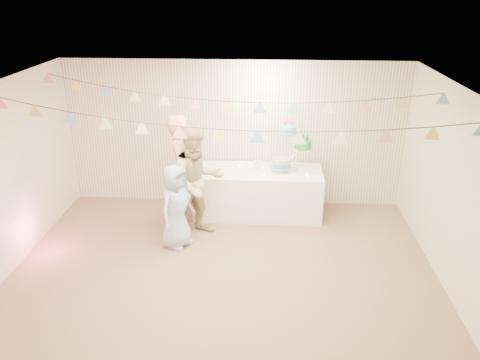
# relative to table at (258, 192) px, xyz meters

# --- Properties ---
(floor) EXTENTS (6.00, 6.00, 0.00)m
(floor) POSITION_rel_table_xyz_m (-0.44, -2.01, -0.41)
(floor) COLOR brown
(floor) RESTS_ON ground
(ceiling) EXTENTS (6.00, 6.00, 0.00)m
(ceiling) POSITION_rel_table_xyz_m (-0.44, -2.01, 2.19)
(ceiling) COLOR silver
(ceiling) RESTS_ON ground
(back_wall) EXTENTS (6.00, 6.00, 0.00)m
(back_wall) POSITION_rel_table_xyz_m (-0.44, 0.49, 0.89)
(back_wall) COLOR white
(back_wall) RESTS_ON ground
(front_wall) EXTENTS (6.00, 6.00, 0.00)m
(front_wall) POSITION_rel_table_xyz_m (-0.44, -4.51, 0.89)
(front_wall) COLOR white
(front_wall) RESTS_ON ground
(right_wall) EXTENTS (5.00, 5.00, 0.00)m
(right_wall) POSITION_rel_table_xyz_m (2.56, -2.01, 0.89)
(right_wall) COLOR white
(right_wall) RESTS_ON ground
(table) EXTENTS (2.18, 0.87, 0.82)m
(table) POSITION_rel_table_xyz_m (0.00, 0.00, 0.00)
(table) COLOR white
(table) RESTS_ON floor
(cake_stand) EXTENTS (0.74, 0.44, 0.83)m
(cake_stand) POSITION_rel_table_xyz_m (0.55, 0.05, 0.75)
(cake_stand) COLOR silver
(cake_stand) RESTS_ON table
(cake_bottom) EXTENTS (0.31, 0.31, 0.15)m
(cake_bottom) POSITION_rel_table_xyz_m (0.40, -0.01, 0.43)
(cake_bottom) COLOR #2897BC
(cake_bottom) RESTS_ON cake_stand
(cake_middle) EXTENTS (0.27, 0.27, 0.22)m
(cake_middle) POSITION_rel_table_xyz_m (0.73, 0.14, 0.70)
(cake_middle) COLOR #1E893A
(cake_middle) RESTS_ON cake_stand
(cake_top_tier) EXTENTS (0.25, 0.25, 0.19)m
(cake_top_tier) POSITION_rel_table_xyz_m (0.49, 0.02, 0.97)
(cake_top_tier) COLOR #4BC7ED
(cake_top_tier) RESTS_ON cake_stand
(platter) EXTENTS (0.31, 0.31, 0.02)m
(platter) POSITION_rel_table_xyz_m (-0.62, -0.05, 0.35)
(platter) COLOR white
(platter) RESTS_ON table
(posy) EXTENTS (0.15, 0.15, 0.18)m
(posy) POSITION_rel_table_xyz_m (-0.02, 0.05, 0.43)
(posy) COLOR white
(posy) RESTS_ON table
(person_adult_a) EXTENTS (0.49, 0.72, 1.92)m
(person_adult_a) POSITION_rel_table_xyz_m (-1.20, -0.50, 0.55)
(person_adult_a) COLOR tan
(person_adult_a) RESTS_ON floor
(person_adult_b) EXTENTS (1.13, 1.08, 1.84)m
(person_adult_b) POSITION_rel_table_xyz_m (-0.92, -0.81, 0.51)
(person_adult_b) COLOR tan
(person_adult_b) RESTS_ON floor
(person_child) EXTENTS (0.69, 0.78, 1.33)m
(person_child) POSITION_rel_table_xyz_m (-1.21, -1.15, 0.26)
(person_child) COLOR #92B1CE
(person_child) RESTS_ON floor
(bunting_back) EXTENTS (5.60, 1.10, 0.40)m
(bunting_back) POSITION_rel_table_xyz_m (-0.44, -0.91, 1.94)
(bunting_back) COLOR pink
(bunting_back) RESTS_ON ceiling
(bunting_front) EXTENTS (5.60, 0.90, 0.36)m
(bunting_front) POSITION_rel_table_xyz_m (-0.44, -2.21, 1.91)
(bunting_front) COLOR #72A5E5
(bunting_front) RESTS_ON ceiling
(tealight_0) EXTENTS (0.04, 0.04, 0.03)m
(tealight_0) POSITION_rel_table_xyz_m (-0.80, -0.15, 0.42)
(tealight_0) COLOR #FFD88C
(tealight_0) RESTS_ON table
(tealight_1) EXTENTS (0.04, 0.04, 0.03)m
(tealight_1) POSITION_rel_table_xyz_m (-0.35, 0.18, 0.42)
(tealight_1) COLOR #FFD88C
(tealight_1) RESTS_ON table
(tealight_2) EXTENTS (0.04, 0.04, 0.03)m
(tealight_2) POSITION_rel_table_xyz_m (0.10, -0.22, 0.42)
(tealight_2) COLOR #FFD88C
(tealight_2) RESTS_ON table
(tealight_3) EXTENTS (0.04, 0.04, 0.03)m
(tealight_3) POSITION_rel_table_xyz_m (0.35, 0.22, 0.42)
(tealight_3) COLOR #FFD88C
(tealight_3) RESTS_ON table
(tealight_4) EXTENTS (0.04, 0.04, 0.03)m
(tealight_4) POSITION_rel_table_xyz_m (0.82, -0.18, 0.42)
(tealight_4) COLOR #FFD88C
(tealight_4) RESTS_ON table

